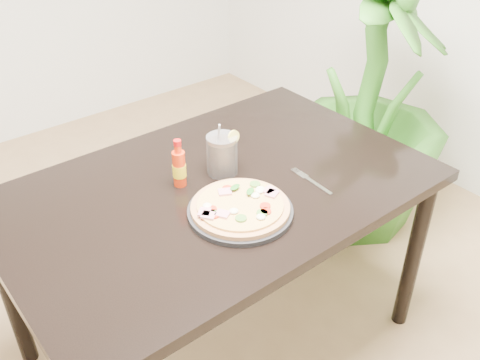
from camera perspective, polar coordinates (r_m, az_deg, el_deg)
dining_table at (r=1.80m, az=-2.39°, el=-2.67°), size 1.40×0.90×0.75m
plate at (r=1.62m, az=0.03°, el=-3.36°), size 0.32×0.32×0.02m
pizza at (r=1.61m, az=0.03°, el=-2.81°), size 0.30×0.30×0.03m
hot_sauce_bottle at (r=1.73m, az=-6.51°, el=1.33°), size 0.05×0.05×0.17m
cola_cup at (r=1.78m, az=-1.92°, el=2.64°), size 0.11×0.10×0.19m
fork at (r=1.78m, az=7.50°, el=-0.04°), size 0.03×0.19×0.00m
houseplant at (r=2.58m, az=13.77°, el=8.19°), size 1.05×1.05×1.33m
plant_pot at (r=2.86m, az=12.30°, el=-1.88°), size 0.28×0.28×0.22m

